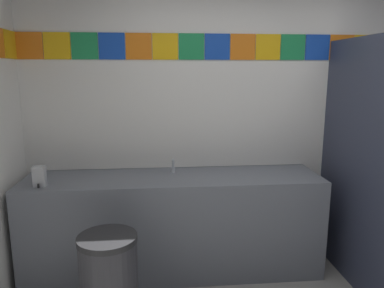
{
  "coord_description": "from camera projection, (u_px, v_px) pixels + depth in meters",
  "views": [
    {
      "loc": [
        -0.85,
        -1.56,
        1.72
      ],
      "look_at": [
        -0.61,
        1.06,
        1.18
      ],
      "focal_mm": 33.99,
      "sensor_mm": 36.0,
      "label": 1
    }
  ],
  "objects": [
    {
      "name": "wall_back",
      "position": [
        252.0,
        120.0,
        3.35
      ],
      "size": [
        4.05,
        0.09,
        2.53
      ],
      "color": "white",
      "rests_on": "ground_plane"
    },
    {
      "name": "vanity_counter",
      "position": [
        174.0,
        223.0,
        3.12
      ],
      "size": [
        2.47,
        0.59,
        0.85
      ],
      "color": "slate",
      "rests_on": "ground_plane"
    },
    {
      "name": "faucet_center",
      "position": [
        173.0,
        168.0,
        3.12
      ],
      "size": [
        0.04,
        0.1,
        0.14
      ],
      "color": "silver",
      "rests_on": "vanity_counter"
    },
    {
      "name": "soap_dispenser",
      "position": [
        40.0,
        177.0,
        2.76
      ],
      "size": [
        0.09,
        0.09,
        0.16
      ],
      "color": "#B7BABF",
      "rests_on": "vanity_counter"
    },
    {
      "name": "trash_bin",
      "position": [
        109.0,
        282.0,
        2.42
      ],
      "size": [
        0.39,
        0.39,
        0.66
      ],
      "color": "#333338",
      "rests_on": "ground_plane"
    }
  ]
}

